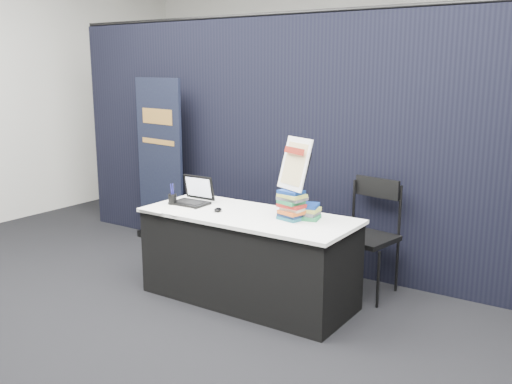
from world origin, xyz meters
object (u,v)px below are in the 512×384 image
object	(u,v)px
display_table	(248,257)
book_stack_tall	(292,205)
info_sign	(295,164)
stacking_chair	(368,232)
pullup_banner	(160,171)
book_stack_short	(305,211)
laptop	(193,197)

from	to	relation	value
display_table	book_stack_tall	bearing A→B (deg)	5.85
info_sign	stacking_chair	world-z (taller)	info_sign
book_stack_tall	display_table	bearing A→B (deg)	-174.15
book_stack_tall	pullup_banner	world-z (taller)	pullup_banner
display_table	book_stack_short	bearing A→B (deg)	16.79
laptop	display_table	bearing A→B (deg)	-3.51
pullup_banner	book_stack_short	bearing A→B (deg)	-8.36
book_stack_tall	stacking_chair	size ratio (longest dim) A/B	0.24
laptop	pullup_banner	size ratio (longest dim) A/B	0.17
display_table	book_stack_short	distance (m)	0.64
info_sign	pullup_banner	xyz separation A→B (m)	(-2.13, 0.74, -0.38)
book_stack_tall	book_stack_short	xyz separation A→B (m)	(0.06, 0.10, -0.06)
book_stack_tall	book_stack_short	bearing A→B (deg)	57.28
info_sign	laptop	bearing A→B (deg)	-153.61
pullup_banner	stacking_chair	xyz separation A→B (m)	(2.49, -0.10, -0.26)
pullup_banner	info_sign	bearing A→B (deg)	-10.44
book_stack_tall	pullup_banner	size ratio (longest dim) A/B	0.13
stacking_chair	laptop	bearing A→B (deg)	-143.38
laptop	info_sign	size ratio (longest dim) A/B	0.75
laptop	pullup_banner	xyz separation A→B (m)	(-1.12, 0.78, -0.00)
info_sign	stacking_chair	distance (m)	0.97
book_stack_short	stacking_chair	distance (m)	0.69
pullup_banner	book_stack_tall	bearing A→B (deg)	-11.17
info_sign	display_table	bearing A→B (deg)	-145.83
info_sign	stacking_chair	bearing A→B (deg)	84.07
display_table	pullup_banner	size ratio (longest dim) A/B	0.99
laptop	book_stack_short	distance (m)	1.07
laptop	book_stack_tall	bearing A→B (deg)	-0.21
pullup_banner	stacking_chair	size ratio (longest dim) A/B	1.83
book_stack_short	pullup_banner	xyz separation A→B (m)	(-2.19, 0.67, -0.00)
book_stack_short	stacking_chair	bearing A→B (deg)	61.99
laptop	book_stack_short	world-z (taller)	laptop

